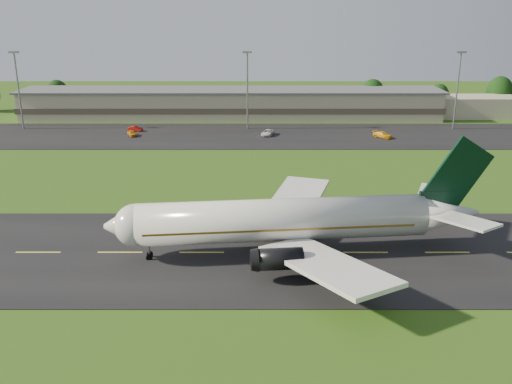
{
  "coord_description": "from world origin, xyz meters",
  "views": [
    {
      "loc": [
        7.31,
        -70.07,
        31.76
      ],
      "look_at": [
        7.28,
        8.0,
        6.0
      ],
      "focal_mm": 40.0,
      "sensor_mm": 36.0,
      "label": 1
    }
  ],
  "objects_px": {
    "service_vehicle_b": "(135,129)",
    "service_vehicle_d": "(383,135)",
    "light_mast_east": "(458,81)",
    "airliner": "(288,220)",
    "light_mast_centre": "(247,81)",
    "service_vehicle_a": "(132,133)",
    "service_vehicle_c": "(268,133)",
    "terminal": "(253,104)",
    "light_mast_west": "(17,81)"
  },
  "relations": [
    {
      "from": "service_vehicle_c",
      "to": "service_vehicle_d",
      "type": "xyz_separation_m",
      "value": [
        28.65,
        -2.62,
        0.02
      ]
    },
    {
      "from": "service_vehicle_c",
      "to": "service_vehicle_d",
      "type": "bearing_deg",
      "value": 11.67
    },
    {
      "from": "light_mast_centre",
      "to": "service_vehicle_c",
      "type": "height_order",
      "value": "light_mast_centre"
    },
    {
      "from": "airliner",
      "to": "service_vehicle_d",
      "type": "height_order",
      "value": "airliner"
    },
    {
      "from": "terminal",
      "to": "service_vehicle_b",
      "type": "bearing_deg",
      "value": -148.01
    },
    {
      "from": "airliner",
      "to": "service_vehicle_c",
      "type": "relative_size",
      "value": 9.9
    },
    {
      "from": "airliner",
      "to": "light_mast_centre",
      "type": "height_order",
      "value": "light_mast_centre"
    },
    {
      "from": "airliner",
      "to": "service_vehicle_b",
      "type": "height_order",
      "value": "airliner"
    },
    {
      "from": "light_mast_east",
      "to": "service_vehicle_c",
      "type": "distance_m",
      "value": 51.82
    },
    {
      "from": "light_mast_west",
      "to": "service_vehicle_c",
      "type": "bearing_deg",
      "value": -7.1
    },
    {
      "from": "terminal",
      "to": "service_vehicle_a",
      "type": "xyz_separation_m",
      "value": [
        -30.51,
        -25.05,
        -3.21
      ]
    },
    {
      "from": "terminal",
      "to": "light_mast_centre",
      "type": "height_order",
      "value": "light_mast_centre"
    },
    {
      "from": "light_mast_east",
      "to": "airliner",
      "type": "bearing_deg",
      "value": -121.22
    },
    {
      "from": "light_mast_west",
      "to": "service_vehicle_c",
      "type": "height_order",
      "value": "light_mast_west"
    },
    {
      "from": "terminal",
      "to": "light_mast_east",
      "type": "height_order",
      "value": "light_mast_east"
    },
    {
      "from": "airliner",
      "to": "service_vehicle_c",
      "type": "distance_m",
      "value": 71.9
    },
    {
      "from": "light_mast_west",
      "to": "service_vehicle_b",
      "type": "distance_m",
      "value": 33.0
    },
    {
      "from": "airliner",
      "to": "light_mast_centre",
      "type": "bearing_deg",
      "value": 88.72
    },
    {
      "from": "light_mast_east",
      "to": "service_vehicle_a",
      "type": "xyz_separation_m",
      "value": [
        -84.11,
        -8.86,
        -11.95
      ]
    },
    {
      "from": "service_vehicle_b",
      "to": "light_mast_east",
      "type": "bearing_deg",
      "value": -77.66
    },
    {
      "from": "service_vehicle_b",
      "to": "service_vehicle_c",
      "type": "relative_size",
      "value": 0.75
    },
    {
      "from": "light_mast_centre",
      "to": "light_mast_east",
      "type": "relative_size",
      "value": 1.0
    },
    {
      "from": "terminal",
      "to": "service_vehicle_a",
      "type": "height_order",
      "value": "terminal"
    },
    {
      "from": "light_mast_west",
      "to": "service_vehicle_c",
      "type": "xyz_separation_m",
      "value": [
        65.22,
        -8.12,
        -11.92
      ]
    },
    {
      "from": "service_vehicle_a",
      "to": "service_vehicle_d",
      "type": "height_order",
      "value": "service_vehicle_d"
    },
    {
      "from": "light_mast_west",
      "to": "light_mast_east",
      "type": "bearing_deg",
      "value": 0.0
    },
    {
      "from": "service_vehicle_a",
      "to": "light_mast_west",
      "type": "bearing_deg",
      "value": 136.41
    },
    {
      "from": "light_mast_east",
      "to": "light_mast_centre",
      "type": "bearing_deg",
      "value": 180.0
    },
    {
      "from": "light_mast_east",
      "to": "service_vehicle_c",
      "type": "height_order",
      "value": "light_mast_east"
    },
    {
      "from": "light_mast_west",
      "to": "light_mast_east",
      "type": "xyz_separation_m",
      "value": [
        115.0,
        0.0,
        0.0
      ]
    },
    {
      "from": "light_mast_west",
      "to": "service_vehicle_d",
      "type": "bearing_deg",
      "value": -6.53
    },
    {
      "from": "light_mast_centre",
      "to": "service_vehicle_a",
      "type": "bearing_deg",
      "value": -163.06
    },
    {
      "from": "airliner",
      "to": "light_mast_east",
      "type": "distance_m",
      "value": 93.79
    },
    {
      "from": "light_mast_west",
      "to": "service_vehicle_b",
      "type": "height_order",
      "value": "light_mast_west"
    },
    {
      "from": "light_mast_west",
      "to": "light_mast_centre",
      "type": "relative_size",
      "value": 1.0
    },
    {
      "from": "light_mast_east",
      "to": "service_vehicle_d",
      "type": "bearing_deg",
      "value": -153.04
    },
    {
      "from": "service_vehicle_c",
      "to": "light_mast_centre",
      "type": "bearing_deg",
      "value": 139.64
    },
    {
      "from": "service_vehicle_c",
      "to": "terminal",
      "type": "bearing_deg",
      "value": 115.83
    },
    {
      "from": "service_vehicle_a",
      "to": "service_vehicle_d",
      "type": "xyz_separation_m",
      "value": [
        62.98,
        -1.88,
        0.06
      ]
    },
    {
      "from": "light_mast_centre",
      "to": "service_vehicle_a",
      "type": "distance_m",
      "value": 32.69
    },
    {
      "from": "terminal",
      "to": "light_mast_east",
      "type": "bearing_deg",
      "value": -16.8
    },
    {
      "from": "terminal",
      "to": "service_vehicle_b",
      "type": "height_order",
      "value": "terminal"
    },
    {
      "from": "light_mast_centre",
      "to": "service_vehicle_c",
      "type": "distance_m",
      "value": 15.34
    },
    {
      "from": "terminal",
      "to": "service_vehicle_b",
      "type": "xyz_separation_m",
      "value": [
        -30.81,
        -19.24,
        -3.25
      ]
    },
    {
      "from": "light_mast_centre",
      "to": "service_vehicle_b",
      "type": "xyz_separation_m",
      "value": [
        -29.41,
        -3.06,
        -12.0
      ]
    },
    {
      "from": "service_vehicle_a",
      "to": "light_mast_centre",
      "type": "bearing_deg",
      "value": -10.65
    },
    {
      "from": "airliner",
      "to": "light_mast_east",
      "type": "bearing_deg",
      "value": 52.8
    },
    {
      "from": "light_mast_east",
      "to": "service_vehicle_b",
      "type": "xyz_separation_m",
      "value": [
        -84.41,
        -3.06,
        -12.0
      ]
    },
    {
      "from": "airliner",
      "to": "service_vehicle_d",
      "type": "relative_size",
      "value": 10.01
    },
    {
      "from": "service_vehicle_b",
      "to": "service_vehicle_d",
      "type": "distance_m",
      "value": 63.75
    }
  ]
}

